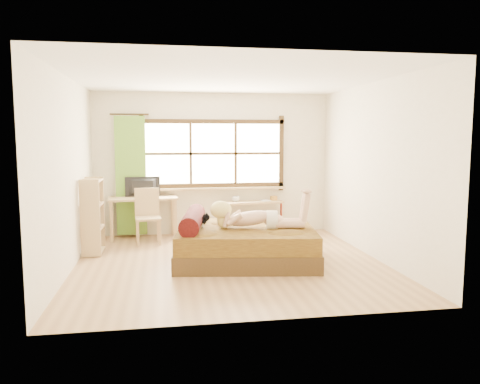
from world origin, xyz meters
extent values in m
plane|color=#9E754C|center=(0.00, 0.00, 0.00)|extent=(4.50, 4.50, 0.00)
plane|color=white|center=(0.00, 0.00, 2.70)|extent=(4.50, 4.50, 0.00)
plane|color=silver|center=(0.00, 2.25, 1.35)|extent=(4.50, 0.00, 4.50)
plane|color=silver|center=(0.00, -2.25, 1.35)|extent=(4.50, 0.00, 4.50)
plane|color=silver|center=(-2.25, 0.00, 1.35)|extent=(0.00, 4.50, 4.50)
plane|color=silver|center=(2.25, 0.00, 1.35)|extent=(0.00, 4.50, 4.50)
cube|color=#FFEDBF|center=(0.00, 2.25, 1.55)|extent=(2.60, 0.01, 1.30)
cube|color=tan|center=(0.00, 2.17, 0.88)|extent=(2.80, 0.16, 0.04)
cube|color=#5A8424|center=(-1.55, 2.13, 1.15)|extent=(0.55, 0.10, 2.20)
cube|color=black|center=(0.26, 0.07, 0.13)|extent=(2.27, 1.92, 0.26)
cube|color=#3D220E|center=(0.26, 0.07, 0.38)|extent=(2.22, 1.88, 0.26)
cylinder|color=black|center=(-0.53, 0.19, 0.63)|extent=(0.49, 1.42, 0.29)
cube|color=tan|center=(-1.33, 1.95, 0.75)|extent=(1.28, 0.68, 0.04)
cube|color=tan|center=(-1.87, 1.67, 0.37)|extent=(0.06, 0.06, 0.74)
cube|color=tan|center=(-0.75, 1.78, 0.37)|extent=(0.06, 0.06, 0.74)
cube|color=tan|center=(-1.92, 2.12, 0.37)|extent=(0.06, 0.06, 0.74)
cube|color=tan|center=(-0.79, 2.23, 0.37)|extent=(0.06, 0.06, 0.74)
imported|color=black|center=(-1.33, 2.00, 0.95)|extent=(0.64, 0.14, 0.37)
cube|color=tan|center=(-1.23, 1.50, 0.45)|extent=(0.47, 0.47, 0.04)
cube|color=tan|center=(-1.25, 1.69, 0.72)|extent=(0.43, 0.08, 0.49)
cube|color=tan|center=(-1.40, 1.30, 0.22)|extent=(0.04, 0.04, 0.43)
cube|color=tan|center=(-1.03, 1.33, 0.22)|extent=(0.04, 0.04, 0.43)
cube|color=tan|center=(-1.43, 1.67, 0.22)|extent=(0.04, 0.04, 0.43)
cube|color=tan|center=(-1.07, 1.70, 0.22)|extent=(0.04, 0.04, 0.43)
cube|color=tan|center=(0.71, 2.07, 0.61)|extent=(1.30, 0.52, 0.04)
cube|color=tan|center=(0.71, 2.07, 0.29)|extent=(1.30, 0.52, 0.03)
cylinder|color=#681709|center=(0.16, 1.85, 0.32)|extent=(0.04, 0.04, 0.63)
cylinder|color=#681709|center=(1.30, 2.04, 0.32)|extent=(0.04, 0.04, 0.63)
cylinder|color=#681709|center=(0.12, 2.10, 0.32)|extent=(0.04, 0.04, 0.63)
cylinder|color=#681709|center=(1.26, 2.29, 0.32)|extent=(0.04, 0.04, 0.63)
cube|color=gold|center=(1.18, 2.15, 0.67)|extent=(0.12, 0.12, 0.08)
imported|color=gray|center=(0.41, 2.07, 0.68)|extent=(0.15, 0.15, 0.10)
imported|color=gray|center=(0.91, 2.07, 0.64)|extent=(0.20, 0.24, 0.02)
cube|color=tan|center=(-2.08, 0.91, 0.05)|extent=(0.30, 0.50, 0.03)
cube|color=tan|center=(-2.08, 0.91, 0.43)|extent=(0.30, 0.50, 0.03)
cube|color=tan|center=(-2.08, 0.91, 0.80)|extent=(0.30, 0.50, 0.03)
cube|color=tan|center=(-2.08, 0.91, 1.18)|extent=(0.30, 0.50, 0.03)
cube|color=tan|center=(-2.08, 0.66, 0.62)|extent=(0.30, 0.03, 1.21)
cube|color=tan|center=(-2.08, 1.16, 0.62)|extent=(0.30, 0.03, 1.21)
camera|label=1|loc=(-0.95, -6.73, 1.85)|focal=35.00mm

